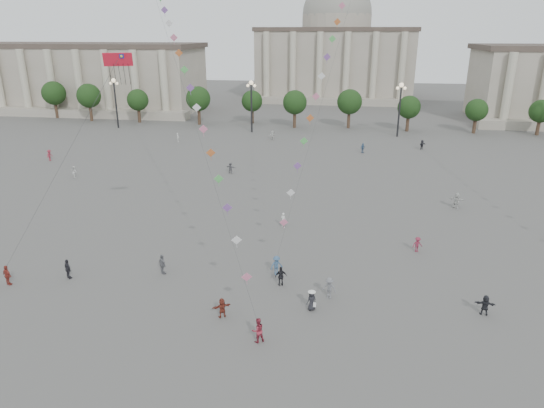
# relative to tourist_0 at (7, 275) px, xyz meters

# --- Properties ---
(ground) EXTENTS (360.00, 360.00, 0.00)m
(ground) POSITION_rel_tourist_0_xyz_m (22.64, -2.57, -0.90)
(ground) COLOR #4E4C4A
(ground) RESTS_ON ground
(hall_west) EXTENTS (84.00, 26.22, 17.20)m
(hall_west) POSITION_rel_tourist_0_xyz_m (-52.36, 91.33, 7.53)
(hall_west) COLOR gray
(hall_west) RESTS_ON ground
(hall_central) EXTENTS (48.30, 34.30, 35.50)m
(hall_central) POSITION_rel_tourist_0_xyz_m (22.64, 126.65, 13.33)
(hall_central) COLOR gray
(hall_central) RESTS_ON ground
(tree_row) EXTENTS (137.12, 5.12, 8.00)m
(tree_row) POSITION_rel_tourist_0_xyz_m (22.64, 75.43, 4.49)
(tree_row) COLOR #34251A
(tree_row) RESTS_ON ground
(lamp_post_far_west) EXTENTS (2.00, 0.90, 10.65)m
(lamp_post_far_west) POSITION_rel_tourist_0_xyz_m (-22.36, 67.43, 6.45)
(lamp_post_far_west) COLOR #262628
(lamp_post_far_west) RESTS_ON ground
(lamp_post_mid_west) EXTENTS (2.00, 0.90, 10.65)m
(lamp_post_mid_west) POSITION_rel_tourist_0_xyz_m (7.64, 67.43, 6.45)
(lamp_post_mid_west) COLOR #262628
(lamp_post_mid_west) RESTS_ON ground
(lamp_post_mid_east) EXTENTS (2.00, 0.90, 10.65)m
(lamp_post_mid_east) POSITION_rel_tourist_0_xyz_m (37.64, 67.43, 6.45)
(lamp_post_mid_east) COLOR #262628
(lamp_post_mid_east) RESTS_ON ground
(person_crowd_0) EXTENTS (1.03, 0.98, 1.72)m
(person_crowd_0) POSITION_rel_tourist_0_xyz_m (30.41, 52.34, -0.04)
(person_crowd_0) COLOR #3A5A82
(person_crowd_0) RESTS_ON ground
(person_crowd_1) EXTENTS (1.09, 1.07, 1.77)m
(person_crowd_1) POSITION_rel_tourist_0_xyz_m (-11.32, 30.18, -0.01)
(person_crowd_1) COLOR silver
(person_crowd_1) RESTS_ON ground
(person_crowd_2) EXTENTS (0.86, 1.28, 1.84)m
(person_crowd_2) POSITION_rel_tourist_0_xyz_m (-20.61, 38.73, 0.02)
(person_crowd_2) COLOR maroon
(person_crowd_2) RESTS_ON ground
(person_crowd_3) EXTENTS (1.54, 0.64, 1.61)m
(person_crowd_3) POSITION_rel_tourist_0_xyz_m (38.48, 1.43, -0.09)
(person_crowd_3) COLOR #232328
(person_crowd_3) RESTS_ON ground
(person_crowd_4) EXTENTS (1.73, 1.11, 1.78)m
(person_crowd_4) POSITION_rel_tourist_0_xyz_m (13.11, 60.61, -0.01)
(person_crowd_4) COLOR silver
(person_crowd_4) RESTS_ON ground
(person_crowd_6) EXTENTS (1.29, 0.95, 1.78)m
(person_crowd_6) POSITION_rel_tourist_0_xyz_m (26.80, 2.07, -0.01)
(person_crowd_6) COLOR slate
(person_crowd_6) RESTS_ON ground
(person_crowd_7) EXTENTS (1.88, 1.05, 1.93)m
(person_crowd_7) POSITION_rel_tourist_0_xyz_m (41.01, 25.43, 0.07)
(person_crowd_7) COLOR silver
(person_crowd_7) RESTS_ON ground
(person_crowd_8) EXTENTS (1.12, 0.87, 1.53)m
(person_crowd_8) POSITION_rel_tourist_0_xyz_m (34.84, 12.03, -0.13)
(person_crowd_8) COLOR maroon
(person_crowd_8) RESTS_ON ground
(person_crowd_9) EXTENTS (1.46, 1.49, 1.71)m
(person_crowd_9) POSITION_rel_tourist_0_xyz_m (41.06, 56.61, -0.05)
(person_crowd_9) COLOR black
(person_crowd_9) RESTS_ON ground
(person_crowd_10) EXTENTS (0.46, 0.64, 1.65)m
(person_crowd_10) POSITION_rel_tourist_0_xyz_m (-4.61, 55.93, -0.08)
(person_crowd_10) COLOR white
(person_crowd_10) RESTS_ON ground
(person_crowd_12) EXTENTS (1.59, 0.92, 1.63)m
(person_crowd_12) POSITION_rel_tourist_0_xyz_m (10.53, 36.15, -0.08)
(person_crowd_12) COLOR slate
(person_crowd_12) RESTS_ON ground
(person_crowd_13) EXTENTS (0.73, 0.64, 1.70)m
(person_crowd_13) POSITION_rel_tourist_0_xyz_m (21.20, 16.18, -0.05)
(person_crowd_13) COLOR silver
(person_crowd_13) RESTS_ON ground
(tourist_0) EXTENTS (1.14, 0.80, 1.80)m
(tourist_0) POSITION_rel_tourist_0_xyz_m (0.00, 0.00, 0.00)
(tourist_0) COLOR maroon
(tourist_0) RESTS_ON ground
(tourist_1) EXTENTS (1.11, 0.97, 1.80)m
(tourist_1) POSITION_rel_tourist_0_xyz_m (4.41, 1.83, -0.00)
(tourist_1) COLOR #232228
(tourist_1) RESTS_ON ground
(tourist_2) EXTENTS (1.46, 1.16, 1.55)m
(tourist_2) POSITION_rel_tourist_0_xyz_m (19.02, -1.94, -0.12)
(tourist_2) COLOR maroon
(tourist_2) RESTS_ON ground
(tourist_3) EXTENTS (1.10, 1.07, 1.85)m
(tourist_3) POSITION_rel_tourist_0_xyz_m (12.15, 3.89, 0.03)
(tourist_3) COLOR slate
(tourist_3) RESTS_ON ground
(tourist_4) EXTENTS (1.09, 0.70, 1.72)m
(tourist_4) POSITION_rel_tourist_0_xyz_m (22.71, 3.46, -0.04)
(tourist_4) COLOR black
(tourist_4) RESTS_ON ground
(kite_flyer_0) EXTENTS (1.12, 1.06, 1.82)m
(kite_flyer_0) POSITION_rel_tourist_0_xyz_m (22.21, -4.54, 0.01)
(kite_flyer_0) COLOR maroon
(kite_flyer_0) RESTS_ON ground
(kite_flyer_1) EXTENTS (1.31, 1.17, 1.77)m
(kite_flyer_1) POSITION_rel_tourist_0_xyz_m (22.05, 5.35, -0.02)
(kite_flyer_1) COLOR #37577C
(kite_flyer_1) RESTS_ON ground
(hat_person) EXTENTS (0.94, 0.88, 1.69)m
(hat_person) POSITION_rel_tourist_0_xyz_m (25.54, 0.07, -0.04)
(hat_person) COLOR black
(hat_person) RESTS_ON ground
(dragon_kite) EXTENTS (6.01, 2.81, 19.68)m
(dragon_kite) POSITION_rel_tourist_0_xyz_m (9.64, 4.29, 16.38)
(dragon_kite) COLOR red
(dragon_kite) RESTS_ON ground
(kite_train_west) EXTENTS (30.38, 52.11, 73.14)m
(kite_train_west) POSITION_rel_tourist_0_xyz_m (6.31, 23.30, 22.08)
(kite_train_west) COLOR #3F3F3F
(kite_train_west) RESTS_ON ground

